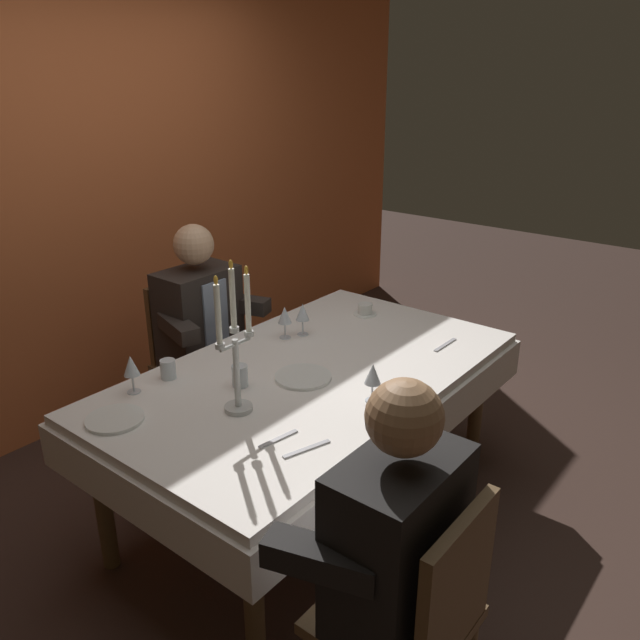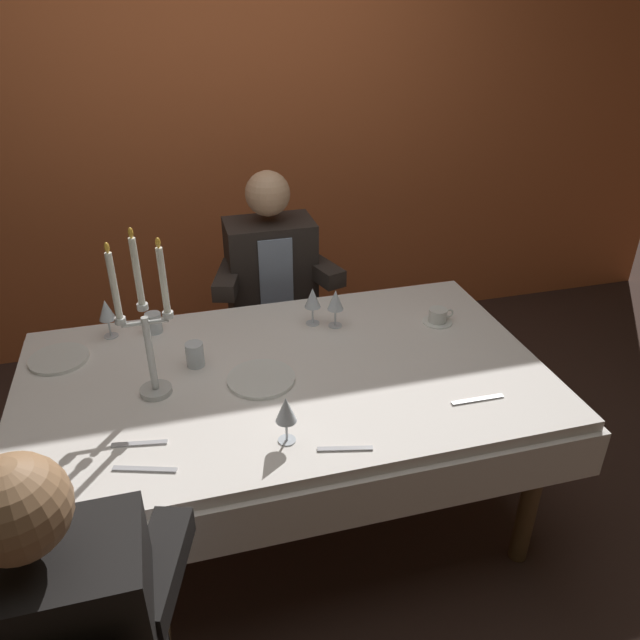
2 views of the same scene
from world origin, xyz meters
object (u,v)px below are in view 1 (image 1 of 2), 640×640
at_px(wine_glass_0, 373,375).
at_px(wine_glass_3, 303,313).
at_px(dining_table, 311,393).
at_px(candelabra, 235,351).
at_px(water_tumbler_1, 240,376).
at_px(water_tumbler_0, 168,369).
at_px(seated_diner_0, 399,541).
at_px(wine_glass_1, 285,316).
at_px(seated_diner_1, 198,317).
at_px(wine_glass_2, 131,367).
at_px(dinner_plate_1, 303,377).
at_px(coffee_cup_0, 365,310).
at_px(dinner_plate_0, 115,419).

distance_m(wine_glass_0, wine_glass_3, 0.74).
height_order(dining_table, candelabra, candelabra).
relative_size(dining_table, water_tumbler_1, 20.85).
distance_m(water_tumbler_0, seated_diner_0, 1.34).
distance_m(wine_glass_0, wine_glass_1, 0.74).
height_order(wine_glass_3, seated_diner_1, seated_diner_1).
bearing_deg(wine_glass_2, dinner_plate_1, -41.30).
bearing_deg(coffee_cup_0, water_tumbler_1, -176.35).
distance_m(coffee_cup_0, seated_diner_0, 1.76).
bearing_deg(dinner_plate_0, wine_glass_2, 36.04).
distance_m(dinner_plate_1, water_tumbler_0, 0.58).
height_order(dinner_plate_1, wine_glass_0, wine_glass_0).
relative_size(dinner_plate_0, water_tumbler_0, 2.60).
height_order(water_tumbler_0, coffee_cup_0, water_tumbler_0).
bearing_deg(dinner_plate_0, wine_glass_0, -42.60).
bearing_deg(wine_glass_1, dinner_plate_0, -178.69).
height_order(dinner_plate_1, coffee_cup_0, coffee_cup_0).
distance_m(dining_table, water_tumbler_1, 0.37).
relative_size(dinner_plate_0, coffee_cup_0, 1.65).
bearing_deg(dinner_plate_0, water_tumbler_0, 19.25).
bearing_deg(wine_glass_0, seated_diner_1, 81.15).
xyz_separation_m(dinner_plate_1, coffee_cup_0, (0.79, 0.23, 0.02)).
relative_size(wine_glass_1, seated_diner_1, 0.13).
xyz_separation_m(dinner_plate_0, dinner_plate_1, (0.71, -0.33, 0.00)).
bearing_deg(water_tumbler_1, coffee_cup_0, 3.65).
bearing_deg(coffee_cup_0, wine_glass_1, 166.04).
distance_m(dinner_plate_1, water_tumbler_1, 0.27).
relative_size(wine_glass_0, water_tumbler_1, 1.76).
bearing_deg(seated_diner_0, wine_glass_3, 50.29).
bearing_deg(wine_glass_2, wine_glass_3, -9.78).
relative_size(water_tumbler_0, coffee_cup_0, 0.64).
bearing_deg(dinner_plate_1, seated_diner_1, 76.79).
height_order(dinner_plate_0, coffee_cup_0, coffee_cup_0).
xyz_separation_m(candelabra, wine_glass_2, (-0.16, 0.44, -0.14)).
relative_size(candelabra, water_tumbler_0, 7.23).
height_order(candelabra, coffee_cup_0, candelabra).
height_order(wine_glass_0, wine_glass_3, same).
bearing_deg(water_tumbler_0, dining_table, -43.66).
bearing_deg(seated_diner_0, wine_glass_2, 86.81).
xyz_separation_m(water_tumbler_0, coffee_cup_0, (1.15, -0.23, -0.02)).
bearing_deg(wine_glass_1, wine_glass_2, 172.16).
distance_m(candelabra, coffee_cup_0, 1.20).
bearing_deg(wine_glass_2, wine_glass_0, -55.89).
distance_m(wine_glass_2, seated_diner_1, 0.88).
distance_m(dinner_plate_1, wine_glass_3, 0.49).
bearing_deg(water_tumbler_1, dinner_plate_1, -36.75).
height_order(wine_glass_0, seated_diner_1, seated_diner_1).
distance_m(wine_glass_2, water_tumbler_0, 0.19).
bearing_deg(dinner_plate_1, wine_glass_1, 51.25).
xyz_separation_m(candelabra, seated_diner_1, (0.58, 0.89, -0.26)).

